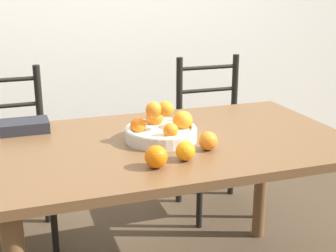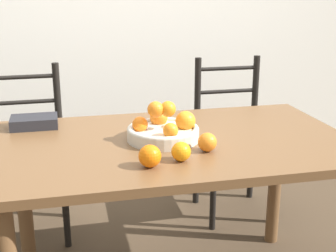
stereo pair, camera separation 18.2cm
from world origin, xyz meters
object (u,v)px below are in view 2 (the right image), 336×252
Objects in this scene: orange_loose_1 at (181,152)px; book_stack at (34,122)px; chair_left at (27,157)px; fruit_bowl at (164,129)px; orange_loose_2 at (150,156)px; orange_loose_0 at (207,142)px; chair_right at (233,141)px.

orange_loose_1 is 0.77m from book_stack.
orange_loose_1 is at bearing -59.55° from chair_left.
fruit_bowl reaches higher than orange_loose_2.
orange_loose_0 is at bearing -52.61° from chair_left.
orange_loose_2 is (-0.25, -0.11, 0.00)m from orange_loose_0.
orange_loose_1 is at bearing -119.74° from chair_right.
orange_loose_1 is at bearing -45.89° from book_stack.
book_stack is (0.08, -0.47, 0.34)m from chair_left.
orange_loose_2 is at bearing -111.85° from fruit_bowl.
chair_right is (0.61, 0.77, -0.36)m from fruit_bowl.
fruit_bowl is 4.03× the size of orange_loose_0.
chair_left reaches higher than fruit_bowl.
fruit_bowl reaches higher than book_stack.
book_stack is at bearing 144.14° from orange_loose_0.
orange_loose_1 is 1.23m from chair_right.
orange_loose_0 reaches higher than book_stack.
chair_left is 1.00× the size of chair_right.
orange_loose_1 is at bearing -88.11° from fruit_bowl.
book_stack is (-0.53, 0.30, -0.02)m from fruit_bowl.
chair_left is 0.58m from book_stack.
chair_left and chair_right have the same top height.
chair_left is 1.22m from chair_right.
chair_right reaches higher than book_stack.
book_stack is at bearing 125.37° from orange_loose_2.
orange_loose_2 is 1.32m from chair_right.
book_stack is (-0.66, 0.48, -0.01)m from orange_loose_0.
orange_loose_0 is 0.27m from orange_loose_2.
fruit_bowl is 1.45× the size of book_stack.
orange_loose_1 is (0.01, -0.25, -0.01)m from fruit_bowl.
orange_loose_2 is (-0.11, -0.28, -0.00)m from fruit_bowl.
book_stack is at bearing -157.01° from chair_right.
orange_loose_0 is at bearing -116.04° from chair_right.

